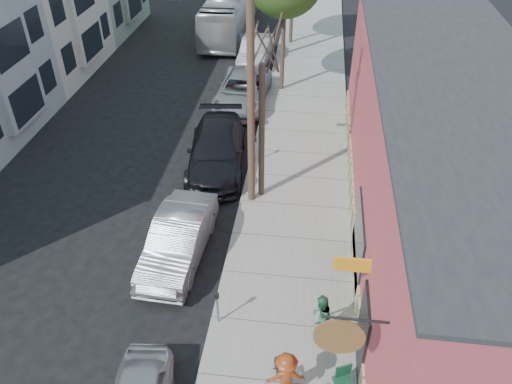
# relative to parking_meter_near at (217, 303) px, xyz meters

# --- Properties ---
(ground) EXTENTS (120.00, 120.00, 0.00)m
(ground) POSITION_rel_parking_meter_near_xyz_m (-2.25, 0.14, -0.98)
(ground) COLOR black
(sidewalk) EXTENTS (4.50, 58.00, 0.15)m
(sidewalk) POSITION_rel_parking_meter_near_xyz_m (2.00, 11.14, -0.91)
(sidewalk) COLOR gray
(sidewalk) RESTS_ON ground
(cafe_building) EXTENTS (6.60, 20.20, 6.61)m
(cafe_building) POSITION_rel_parking_meter_near_xyz_m (6.74, 5.13, 2.32)
(cafe_building) COLOR #B0414A
(cafe_building) RESTS_ON ground
(parking_meter_near) EXTENTS (0.14, 0.14, 1.24)m
(parking_meter_near) POSITION_rel_parking_meter_near_xyz_m (0.00, 0.00, 0.00)
(parking_meter_near) COLOR slate
(parking_meter_near) RESTS_ON sidewalk
(parking_meter_far) EXTENTS (0.14, 0.14, 1.24)m
(parking_meter_far) POSITION_rel_parking_meter_near_xyz_m (0.00, 9.11, 0.00)
(parking_meter_far) COLOR slate
(parking_meter_far) RESTS_ON sidewalk
(utility_pole_near) EXTENTS (3.57, 0.28, 10.00)m
(utility_pole_near) POSITION_rel_parking_meter_near_xyz_m (0.14, 6.34, 4.43)
(utility_pole_near) COLOR #503A28
(utility_pole_near) RESTS_ON sidewalk
(tree_bare) EXTENTS (0.24, 0.24, 5.64)m
(tree_bare) POSITION_rel_parking_meter_near_xyz_m (0.55, 6.75, 1.99)
(tree_bare) COLOR #44392C
(tree_bare) RESTS_ON sidewalk
(patio_chair_b) EXTENTS (0.66, 0.66, 0.88)m
(patio_chair_b) POSITION_rel_parking_meter_near_xyz_m (3.74, -1.94, -0.39)
(patio_chair_b) COLOR #144830
(patio_chair_b) RESTS_ON sidewalk
(patron_green) EXTENTS (0.85, 0.93, 1.57)m
(patron_green) POSITION_rel_parking_meter_near_xyz_m (3.08, -0.10, -0.05)
(patron_green) COLOR #276345
(patron_green) RESTS_ON sidewalk
(cyclist) EXTENTS (1.14, 0.80, 1.61)m
(cyclist) POSITION_rel_parking_meter_near_xyz_m (2.22, -2.19, -0.03)
(cyclist) COLOR maroon
(cyclist) RESTS_ON sidewalk
(cyclist_bike) EXTENTS (1.29, 1.93, 0.96)m
(cyclist_bike) POSITION_rel_parking_meter_near_xyz_m (2.22, -2.19, -0.35)
(cyclist_bike) COLOR black
(cyclist_bike) RESTS_ON sidewalk
(car_1) EXTENTS (1.96, 4.99, 1.62)m
(car_1) POSITION_rel_parking_meter_near_xyz_m (-1.93, 2.81, -0.17)
(car_1) COLOR #A8AAAF
(car_1) RESTS_ON ground
(car_2) EXTENTS (3.01, 6.15, 1.72)m
(car_2) POSITION_rel_parking_meter_near_xyz_m (-1.68, 8.74, -0.12)
(car_2) COLOR black
(car_2) RESTS_ON ground
(car_3) EXTENTS (2.82, 5.82, 1.60)m
(car_3) POSITION_rel_parking_meter_near_xyz_m (-1.45, 15.08, -0.19)
(car_3) COLOR #919598
(car_3) RESTS_ON ground
(car_4) EXTENTS (1.91, 4.98, 1.62)m
(car_4) POSITION_rel_parking_meter_near_xyz_m (-1.45, 20.91, -0.17)
(car_4) COLOR #9E9FA6
(car_4) RESTS_ON ground
(bus) EXTENTS (2.76, 11.25, 3.13)m
(bus) POSITION_rel_parking_meter_near_xyz_m (-4.00, 26.63, 0.58)
(bus) COLOR silver
(bus) RESTS_ON ground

